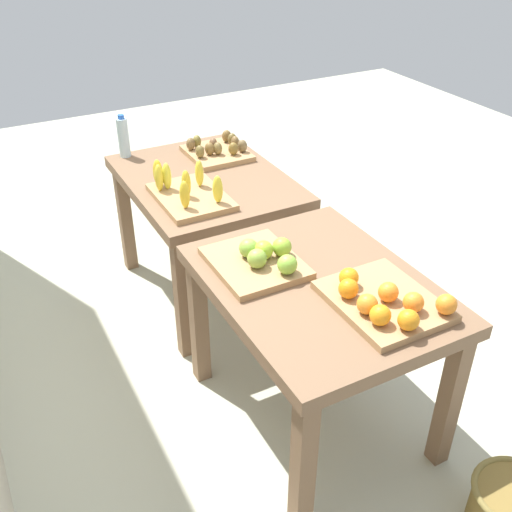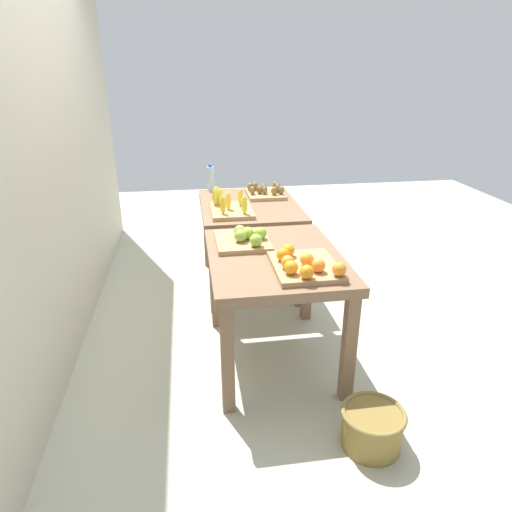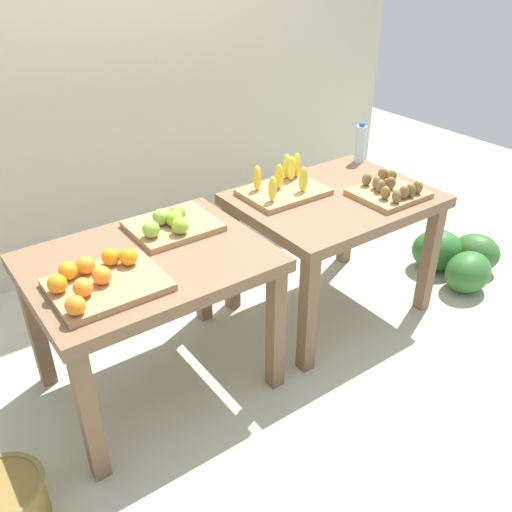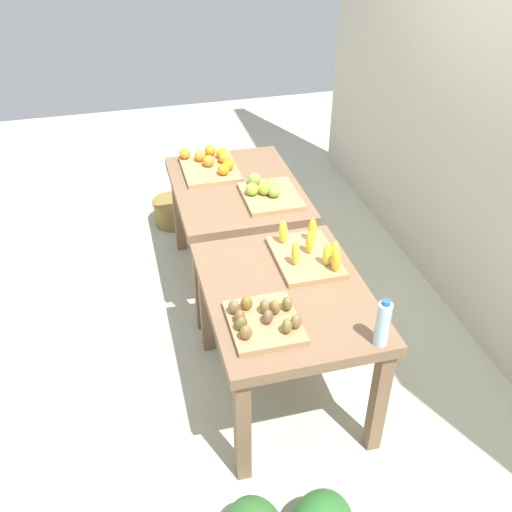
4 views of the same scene
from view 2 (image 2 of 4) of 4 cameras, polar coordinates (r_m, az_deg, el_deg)
ground_plane at (r=3.56m, az=0.47°, el=-7.37°), size 8.00×8.00×0.00m
back_wall at (r=3.17m, az=-25.33°, el=15.53°), size 4.40×0.12×3.00m
display_table_left at (r=2.78m, az=2.34°, el=-1.86°), size 1.04×0.80×0.74m
display_table_right at (r=3.81m, az=-0.84°, el=5.10°), size 1.04×0.80×0.74m
orange_bin at (r=2.51m, az=6.08°, el=-1.12°), size 0.45×0.37×0.11m
apple_bin at (r=2.89m, az=-1.42°, el=2.23°), size 0.40×0.34×0.11m
banana_crate at (r=3.54m, az=-3.32°, el=6.24°), size 0.44×0.32×0.17m
kiwi_bin at (r=4.01m, az=1.26°, el=8.10°), size 0.36×0.32×0.10m
water_bottle at (r=4.17m, az=-5.76°, el=9.71°), size 0.06×0.06×0.24m
watermelon_pile at (r=4.88m, az=0.40°, el=2.94°), size 0.60×0.63×0.27m
wicker_basket at (r=2.49m, az=14.47°, el=-20.24°), size 0.32×0.32×0.21m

